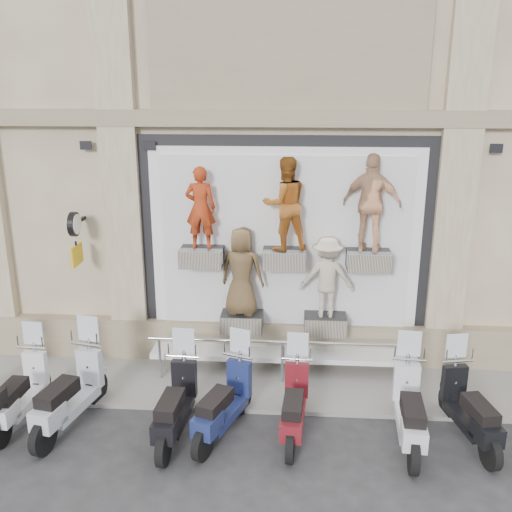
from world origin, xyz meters
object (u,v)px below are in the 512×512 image
object	(u,v)px
scooter_h	(471,397)
scooter_g	(411,397)
scooter_e	(223,390)
guard_rail	(282,363)
scooter_c	(68,380)
clock_sign_bracket	(75,232)
scooter_f	(294,393)
scooter_b	(19,380)
scooter_d	(175,392)

from	to	relation	value
scooter_h	scooter_g	bearing A→B (deg)	177.10
scooter_e	scooter_g	size ratio (longest dim) A/B	0.97
guard_rail	scooter_c	distance (m)	3.78
clock_sign_bracket	scooter_h	bearing A→B (deg)	-16.03
guard_rail	scooter_f	distance (m)	1.60
guard_rail	scooter_b	world-z (taller)	scooter_b
clock_sign_bracket	scooter_d	size ratio (longest dim) A/B	0.52
clock_sign_bracket	scooter_c	bearing A→B (deg)	-76.81
scooter_d	scooter_e	bearing A→B (deg)	12.38
guard_rail	clock_sign_bracket	bearing A→B (deg)	173.16
scooter_b	scooter_h	distance (m)	7.27
clock_sign_bracket	scooter_e	xyz separation A→B (m)	(3.00, -2.07, -2.01)
clock_sign_bracket	scooter_e	distance (m)	4.17
scooter_c	scooter_e	bearing A→B (deg)	11.01
scooter_c	scooter_e	size ratio (longest dim) A/B	1.07
scooter_b	scooter_e	distance (m)	3.40
scooter_c	scooter_h	size ratio (longest dim) A/B	1.09
guard_rail	scooter_g	distance (m)	2.63
guard_rail	scooter_b	distance (m)	4.56
scooter_d	scooter_f	size ratio (longest dim) A/B	1.05
scooter_f	scooter_e	bearing A→B (deg)	-173.53
guard_rail	scooter_b	bearing A→B (deg)	-160.93
scooter_d	scooter_e	xyz separation A→B (m)	(0.75, 0.12, -0.01)
scooter_b	scooter_e	bearing A→B (deg)	-0.04
scooter_b	scooter_c	xyz separation A→B (m)	(0.87, -0.08, 0.07)
guard_rail	scooter_h	bearing A→B (deg)	-26.88
scooter_d	scooter_f	bearing A→B (deg)	8.51
guard_rail	scooter_g	xyz separation A→B (m)	(2.02, -1.64, 0.35)
clock_sign_bracket	scooter_h	size ratio (longest dim) A/B	0.53
scooter_c	scooter_g	bearing A→B (deg)	11.09
scooter_f	scooter_d	bearing A→B (deg)	-170.90
guard_rail	scooter_c	size ratio (longest dim) A/B	2.42
scooter_c	clock_sign_bracket	bearing A→B (deg)	115.14
guard_rail	scooter_h	xyz separation A→B (m)	(2.97, -1.51, 0.31)
scooter_h	clock_sign_bracket	bearing A→B (deg)	152.91
scooter_b	scooter_f	world-z (taller)	scooter_b
guard_rail	scooter_d	distance (m)	2.41
scooter_c	scooter_e	xyz separation A→B (m)	(2.53, -0.04, -0.06)
scooter_h	guard_rail	bearing A→B (deg)	142.06
scooter_d	scooter_h	size ratio (longest dim) A/B	1.03
scooter_g	scooter_d	bearing A→B (deg)	-174.36
scooter_b	scooter_g	distance (m)	6.32
scooter_b	scooter_d	size ratio (longest dim) A/B	0.97
scooter_d	scooter_f	xyz separation A→B (m)	(1.88, 0.16, -0.04)
clock_sign_bracket	scooter_b	xyz separation A→B (m)	(-0.40, -1.95, -2.03)
scooter_e	scooter_d	bearing A→B (deg)	-151.48
scooter_h	scooter_e	bearing A→B (deg)	170.37
scooter_d	clock_sign_bracket	bearing A→B (deg)	139.26
scooter_c	scooter_f	distance (m)	3.65
scooter_g	scooter_f	bearing A→B (deg)	-178.34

